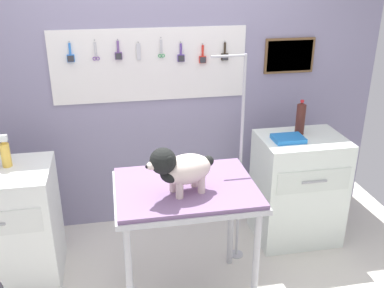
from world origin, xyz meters
The scene contains 9 objects.
rear_wall_panel centered at (0.01, 1.28, 1.16)m, with size 4.00×0.11×2.30m.
grooming_table centered at (0.08, 0.17, 0.80)m, with size 0.92×0.71×0.89m.
grooming_arm centered at (0.56, 0.55, 0.77)m, with size 0.30×0.11×1.64m.
dog centered at (0.03, 0.08, 1.06)m, with size 0.44×0.28×0.32m.
counter_left centered at (-1.20, 0.62, 0.45)m, with size 0.80×0.58×0.89m.
cabinet_right centered at (1.14, 0.74, 0.46)m, with size 0.68×0.54×0.92m.
pump_bottle_white centered at (-1.09, 0.68, 0.99)m, with size 0.07×0.07×0.24m.
soda_bottle centered at (1.14, 0.83, 1.05)m, with size 0.07×0.07×0.29m.
supply_tray centered at (1.00, 0.70, 0.93)m, with size 0.24×0.18×0.04m.
Camera 1 is at (-0.34, -2.26, 2.21)m, focal length 40.66 mm.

